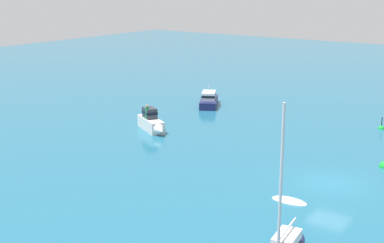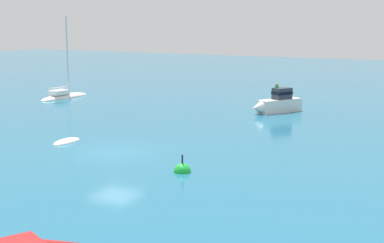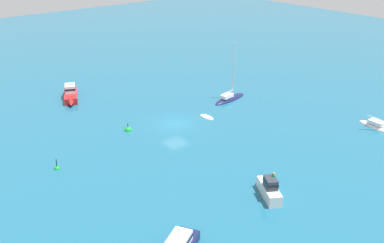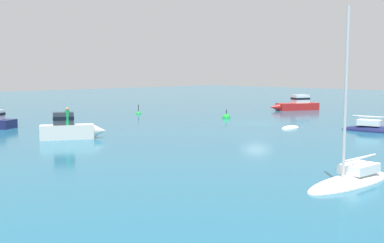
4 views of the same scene
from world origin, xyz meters
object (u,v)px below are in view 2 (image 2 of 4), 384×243
(powerboat, at_px, (277,103))
(mooring_buoy, at_px, (182,172))
(sloop, at_px, (64,96))
(tender, at_px, (67,142))

(powerboat, distance_m, mooring_buoy, 19.25)
(sloop, bearing_deg, mooring_buoy, -124.28)
(tender, bearing_deg, sloop, -140.29)
(tender, height_order, mooring_buoy, mooring_buoy)
(powerboat, height_order, tender, powerboat)
(sloop, height_order, tender, sloop)
(sloop, xyz_separation_m, tender, (-15.13, -13.09, -0.12))
(tender, bearing_deg, powerboat, 154.89)
(powerboat, height_order, mooring_buoy, powerboat)
(tender, xyz_separation_m, mooring_buoy, (-2.69, -9.41, 0.00))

